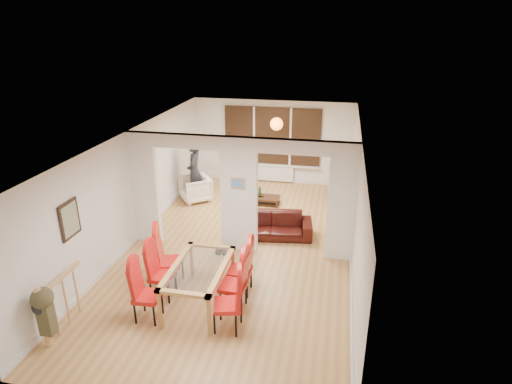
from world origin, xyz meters
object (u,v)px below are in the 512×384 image
(dining_table, at_px, (199,285))
(dining_chair_rc, at_px, (240,267))
(sofa, at_px, (271,225))
(dining_chair_ra, at_px, (227,301))
(coffee_table, at_px, (263,200))
(bowl, at_px, (260,195))
(dining_chair_rb, at_px, (233,282))
(dining_chair_la, at_px, (147,292))
(television, at_px, (333,192))
(dining_chair_lb, at_px, (162,272))
(armchair, at_px, (195,189))
(dining_chair_lc, at_px, (169,258))
(bottle, at_px, (260,191))
(person, at_px, (194,172))

(dining_table, xyz_separation_m, dining_chair_rc, (0.63, 0.51, 0.14))
(sofa, bearing_deg, dining_chair_ra, -100.13)
(coffee_table, xyz_separation_m, bowl, (-0.08, 0.02, 0.14))
(dining_chair_rb, bearing_deg, dining_chair_ra, -82.64)
(dining_chair_la, height_order, television, dining_chair_la)
(dining_chair_lb, xyz_separation_m, armchair, (-0.92, 4.57, -0.17))
(dining_chair_rc, relative_size, coffee_table, 1.11)
(dining_chair_la, height_order, dining_chair_ra, dining_chair_ra)
(dining_chair_lc, distance_m, dining_chair_ra, 1.80)
(dining_chair_rc, xyz_separation_m, bottle, (-0.44, 4.29, -0.17))
(sofa, bearing_deg, armchair, 137.40)
(dining_chair_lc, height_order, dining_chair_rb, dining_chair_lc)
(bottle, bearing_deg, sofa, -71.44)
(dining_table, xyz_separation_m, dining_chair_rb, (0.64, -0.03, 0.17))
(dining_chair_la, relative_size, coffee_table, 1.11)
(dining_chair_rb, distance_m, bottle, 4.85)
(person, height_order, bottle, person)
(armchair, distance_m, bowl, 1.87)
(sofa, height_order, bottle, sofa)
(dining_chair_lb, distance_m, sofa, 3.24)
(dining_chair_lc, distance_m, dining_chair_rb, 1.51)
(dining_chair_lc, relative_size, armchair, 1.45)
(person, relative_size, television, 1.69)
(dining_table, distance_m, dining_chair_lb, 0.75)
(coffee_table, bearing_deg, dining_chair_lb, -102.20)
(dining_table, bearing_deg, dining_chair_rb, -2.35)
(dining_chair_rc, xyz_separation_m, bowl, (-0.43, 4.27, -0.29))
(dining_table, distance_m, bottle, 4.80)
(television, bearing_deg, dining_chair_rc, 145.63)
(dining_chair_lc, bearing_deg, coffee_table, 61.70)
(television, relative_size, bottle, 3.66)
(dining_table, bearing_deg, coffee_table, 86.63)
(dining_chair_la, relative_size, bottle, 3.78)
(dining_chair_ra, distance_m, armchair, 5.70)
(dining_chair_ra, distance_m, coffee_table, 5.35)
(dining_chair_rb, bearing_deg, coffee_table, 97.42)
(dining_chair_lc, distance_m, dining_chair_rc, 1.41)
(sofa, bearing_deg, dining_chair_la, -121.83)
(person, bearing_deg, dining_chair_lc, 3.31)
(dining_table, relative_size, sofa, 0.86)
(dining_chair_lc, distance_m, bottle, 4.40)
(dining_chair_la, relative_size, dining_chair_ra, 0.96)
(dining_chair_rc, height_order, armchair, dining_chair_rc)
(dining_table, height_order, dining_chair_rb, dining_chair_rb)
(dining_chair_lb, xyz_separation_m, sofa, (1.56, 2.82, -0.24))
(dining_chair_la, relative_size, dining_chair_lb, 1.01)
(television, bearing_deg, dining_chair_lb, 134.55)
(dining_chair_ra, xyz_separation_m, dining_chair_rb, (-0.04, 0.53, 0.01))
(dining_chair_la, bearing_deg, television, 60.44)
(coffee_table, bearing_deg, sofa, -73.60)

